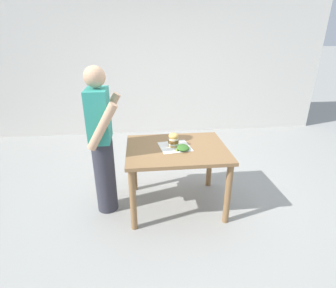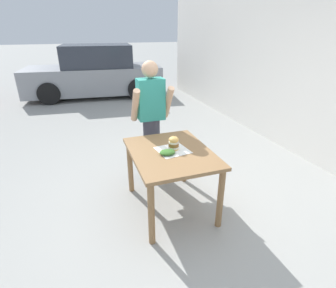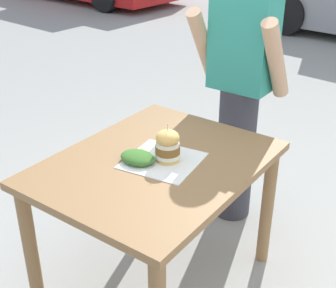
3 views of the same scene
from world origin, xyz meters
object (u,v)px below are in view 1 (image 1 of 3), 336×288
(sandwich, at_px, (173,140))
(pickle_spear, at_px, (178,149))
(side_salad, at_px, (183,148))
(diner_across_table, at_px, (102,141))
(patio_table, at_px, (177,157))

(sandwich, distance_m, pickle_spear, 0.14)
(pickle_spear, distance_m, side_salad, 0.06)
(sandwich, bearing_deg, pickle_spear, -163.31)
(pickle_spear, bearing_deg, diner_across_table, 84.59)
(pickle_spear, xyz_separation_m, diner_across_table, (0.08, 0.83, 0.10))
(diner_across_table, bearing_deg, pickle_spear, -95.41)
(patio_table, relative_size, diner_across_table, 0.68)
(patio_table, bearing_deg, pickle_spear, -178.28)
(patio_table, bearing_deg, side_salad, -136.02)
(side_salad, distance_m, diner_across_table, 0.90)
(pickle_spear, bearing_deg, patio_table, 1.72)
(patio_table, distance_m, diner_across_table, 0.86)
(pickle_spear, distance_m, diner_across_table, 0.84)
(pickle_spear, relative_size, side_salad, 0.46)
(patio_table, distance_m, pickle_spear, 0.15)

